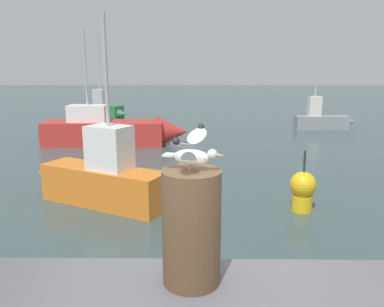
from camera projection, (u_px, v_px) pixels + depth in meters
name	position (u px, v px, depth m)	size (l,w,h in m)	color
mooring_post	(192.00, 227.00, 2.46)	(0.38, 0.38, 0.77)	#4C3823
seagull	(192.00, 151.00, 2.34)	(0.39, 0.55, 0.26)	#C67060
boat_red	(118.00, 131.00, 15.13)	(5.68, 1.41, 4.51)	#B72D28
boat_green	(104.00, 110.00, 21.43)	(3.00, 2.26, 4.82)	#2D6B3D
boat_orange	(97.00, 177.00, 8.59)	(3.53, 2.29, 4.11)	orange
boat_grey	(324.00, 119.00, 18.73)	(3.05, 0.75, 4.06)	gray
channel_buoy	(303.00, 189.00, 8.16)	(0.56, 0.56, 1.33)	yellow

